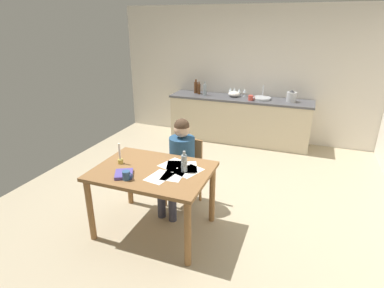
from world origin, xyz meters
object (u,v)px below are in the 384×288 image
object	(u,v)px
chair_at_table	(185,168)
wine_glass_near_sink	(245,91)
candlestick	(120,158)
bottle_vinegar	(199,89)
wine_glass_back_right	(230,90)
person_seated	(179,160)
wine_bottle_on_table	(184,163)
wine_glass_back_left	(235,90)
mixing_bowl	(234,94)
stovetop_kettle	(291,97)
bottle_oil	(196,87)
book_magazine	(124,174)
coffee_mug	(127,175)
teacup_on_counter	(251,98)
wine_glass_by_kettle	(239,90)
sink_unit	(261,98)
dining_table	(153,179)
bottle_wine_red	(205,90)

from	to	relation	value
chair_at_table	wine_glass_near_sink	distance (m)	2.74
candlestick	bottle_vinegar	bearing A→B (deg)	93.56
wine_glass_back_right	person_seated	bearing A→B (deg)	-88.53
wine_bottle_on_table	wine_glass_back_left	bearing A→B (deg)	94.30
wine_bottle_on_table	mixing_bowl	xyz separation A→B (m)	(-0.23, 3.21, 0.07)
mixing_bowl	wine_glass_back_right	world-z (taller)	wine_glass_back_right
wine_bottle_on_table	stovetop_kettle	size ratio (longest dim) A/B	1.09
bottle_vinegar	mixing_bowl	bearing A→B (deg)	2.17
bottle_oil	stovetop_kettle	world-z (taller)	bottle_oil
stovetop_kettle	wine_glass_back_right	xyz separation A→B (m)	(-1.19, 0.15, 0.01)
book_magazine	wine_glass_near_sink	size ratio (longest dim) A/B	1.35
coffee_mug	book_magazine	world-z (taller)	coffee_mug
wine_glass_near_sink	teacup_on_counter	size ratio (longest dim) A/B	1.20
mixing_bowl	wine_glass_back_right	size ratio (longest dim) A/B	1.50
book_magazine	bottle_vinegar	distance (m)	3.52
candlestick	wine_bottle_on_table	size ratio (longest dim) A/B	1.01
mixing_bowl	stovetop_kettle	bearing A→B (deg)	-2.59
wine_glass_by_kettle	teacup_on_counter	distance (m)	0.42
chair_at_table	wine_bottle_on_table	bearing A→B (deg)	-68.86
coffee_mug	bottle_oil	xyz separation A→B (m)	(-0.57, 3.62, 0.19)
mixing_bowl	coffee_mug	bearing A→B (deg)	-94.00
sink_unit	mixing_bowl	xyz separation A→B (m)	(-0.55, 0.05, 0.03)
bottle_vinegar	wine_glass_back_left	world-z (taller)	bottle_vinegar
dining_table	wine_glass_back_right	size ratio (longest dim) A/B	8.20
coffee_mug	wine_bottle_on_table	size ratio (longest dim) A/B	0.50
coffee_mug	wine_glass_near_sink	size ratio (longest dim) A/B	0.77
wine_glass_back_right	wine_glass_back_left	bearing A→B (deg)	0.00
chair_at_table	mixing_bowl	size ratio (longest dim) A/B	3.77
mixing_bowl	wine_glass_back_left	xyz separation A→B (m)	(-0.02, 0.10, 0.06)
bottle_vinegar	person_seated	bearing A→B (deg)	-75.48
coffee_mug	wine_bottle_on_table	bearing A→B (deg)	37.70
sink_unit	book_magazine	bearing A→B (deg)	-104.11
book_magazine	wine_bottle_on_table	xyz separation A→B (m)	(0.56, 0.31, 0.08)
dining_table	bottle_oil	size ratio (longest dim) A/B	4.45
book_magazine	bottle_oil	bearing A→B (deg)	69.77
mixing_bowl	wine_glass_near_sink	xyz separation A→B (m)	(0.19, 0.10, 0.06)
mixing_bowl	wine_glass_back_left	world-z (taller)	wine_glass_back_left
mixing_bowl	stovetop_kettle	world-z (taller)	stovetop_kettle
wine_glass_by_kettle	bottle_vinegar	bearing A→B (deg)	-171.01
person_seated	bottle_wine_red	xyz separation A→B (m)	(-0.55, 2.64, 0.33)
wine_glass_near_sink	wine_glass_back_right	size ratio (longest dim) A/B	1.00
wine_glass_near_sink	stovetop_kettle	bearing A→B (deg)	-9.44
dining_table	mixing_bowl	distance (m)	3.30
candlestick	wine_glass_back_left	bearing A→B (deg)	81.41
candlestick	book_magazine	size ratio (longest dim) A/B	1.16
chair_at_table	candlestick	bearing A→B (deg)	-126.83
dining_table	wine_glass_back_right	bearing A→B (deg)	89.75
person_seated	wine_glass_back_left	xyz separation A→B (m)	(0.01, 2.83, 0.33)
dining_table	wine_glass_near_sink	size ratio (longest dim) A/B	8.20
bottle_vinegar	wine_glass_back_left	size ratio (longest dim) A/B	1.63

